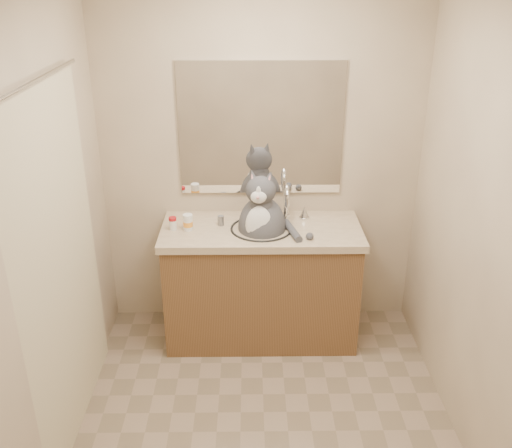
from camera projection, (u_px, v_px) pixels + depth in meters
The scene contains 8 objects.
room at pixel (266, 245), 2.79m from camera, with size 2.22×2.52×2.42m.
vanity at pixel (261, 280), 3.98m from camera, with size 1.34×0.59×1.12m.
mirror at pixel (261, 129), 3.81m from camera, with size 1.10×0.02×0.90m, color white.
shower_curtain at pixel (62, 267), 2.94m from camera, with size 0.02×1.30×1.93m.
cat at pixel (262, 223), 3.77m from camera, with size 0.44×0.43×0.64m.
pill_bottle_redcap at pixel (173, 223), 3.76m from camera, with size 0.05×0.05×0.09m.
pill_bottle_orange at pixel (188, 223), 3.76m from camera, with size 0.08×0.08×0.11m.
grey_canister at pixel (221, 221), 3.83m from camera, with size 0.06×0.06×0.07m.
Camera 1 is at (-0.08, -2.50, 2.44)m, focal length 40.00 mm.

